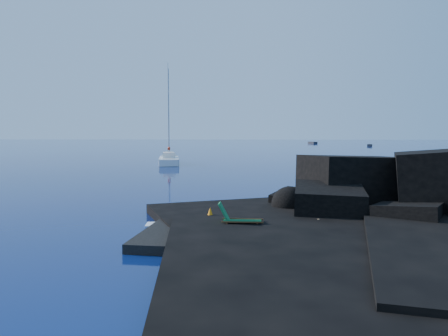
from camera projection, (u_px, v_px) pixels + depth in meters
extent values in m
plane|color=#030737|center=(137.00, 240.00, 17.07)|extent=(400.00, 400.00, 0.00)
cube|color=black|center=(252.00, 238.00, 17.39)|extent=(9.08, 6.86, 0.70)
cube|color=white|center=(309.00, 226.00, 17.78)|extent=(2.23, 1.84, 0.05)
cone|color=orange|center=(210.00, 214.00, 18.89)|extent=(0.54, 0.54, 0.62)
cube|color=#26262B|center=(313.00, 143.00, 148.05)|extent=(2.65, 4.72, 0.60)
cube|color=#28272D|center=(370.00, 146.00, 122.56)|extent=(2.50, 4.41, 0.56)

